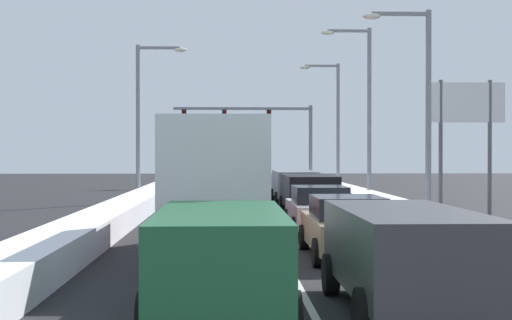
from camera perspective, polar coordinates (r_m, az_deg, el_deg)
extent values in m
plane|color=black|center=(26.02, 0.90, -5.12)|extent=(135.03, 135.03, 0.00)
cube|color=silver|center=(31.19, 0.41, -4.17)|extent=(0.14, 57.13, 0.01)
cube|color=white|center=(31.84, 10.00, -3.51)|extent=(1.58, 57.13, 0.64)
cube|color=white|center=(31.38, -9.32, -3.47)|extent=(1.46, 57.13, 0.75)
cube|color=#38383D|center=(12.19, 11.28, -6.64)|extent=(1.95, 4.90, 1.25)
cube|color=black|center=(9.85, 14.54, -6.75)|extent=(1.56, 0.06, 0.55)
cube|color=red|center=(9.72, 10.05, -9.07)|extent=(0.20, 0.08, 0.28)
cube|color=red|center=(10.16, 18.79, -8.67)|extent=(0.20, 0.08, 0.28)
cylinder|color=black|center=(13.77, 5.70, -8.64)|extent=(0.25, 0.74, 0.74)
cylinder|color=black|center=(14.15, 13.47, -8.40)|extent=(0.25, 0.74, 0.74)
cylinder|color=black|center=(10.47, 8.27, -11.58)|extent=(0.25, 0.74, 0.74)
cylinder|color=black|center=(10.97, 18.32, -11.04)|extent=(0.25, 0.74, 0.74)
cube|color=#937F60|center=(18.57, 6.89, -5.45)|extent=(1.82, 4.50, 0.70)
cube|color=black|center=(18.37, 6.97, -3.62)|extent=(1.64, 2.20, 0.55)
cube|color=red|center=(16.30, 5.69, -5.86)|extent=(0.24, 0.08, 0.14)
cube|color=red|center=(16.54, 10.47, -5.77)|extent=(0.24, 0.08, 0.14)
cylinder|color=black|center=(20.02, 3.67, -5.87)|extent=(0.22, 0.66, 0.66)
cylinder|color=black|center=(20.28, 8.71, -5.80)|extent=(0.22, 0.66, 0.66)
cylinder|color=black|center=(16.96, 4.72, -7.04)|extent=(0.22, 0.66, 0.66)
cylinder|color=black|center=(17.26, 10.64, -6.91)|extent=(0.22, 0.66, 0.66)
cube|color=#B7BABF|center=(24.11, 4.82, -4.07)|extent=(1.82, 4.50, 0.70)
cube|color=black|center=(23.92, 4.86, -2.65)|extent=(1.64, 2.20, 0.55)
cube|color=red|center=(21.84, 3.70, -4.23)|extent=(0.24, 0.08, 0.14)
cube|color=red|center=(22.02, 7.30, -4.19)|extent=(0.24, 0.08, 0.14)
cylinder|color=black|center=(25.58, 2.41, -4.47)|extent=(0.22, 0.66, 0.66)
cylinder|color=black|center=(25.78, 6.37, -4.44)|extent=(0.22, 0.66, 0.66)
cylinder|color=black|center=(22.50, 3.03, -5.16)|extent=(0.22, 0.66, 0.66)
cylinder|color=black|center=(22.73, 7.52, -5.11)|extent=(0.22, 0.66, 0.66)
cube|color=black|center=(30.42, 4.03, -2.33)|extent=(1.95, 4.90, 1.25)
cube|color=black|center=(28.01, 4.55, -2.01)|extent=(1.56, 0.06, 0.55)
cube|color=red|center=(27.96, 2.96, -2.78)|extent=(0.20, 0.08, 0.28)
cube|color=red|center=(28.14, 6.13, -2.77)|extent=(0.20, 0.08, 0.28)
cylinder|color=black|center=(32.06, 2.01, -3.39)|extent=(0.25, 0.74, 0.74)
cylinder|color=black|center=(32.25, 5.40, -3.37)|extent=(0.25, 0.74, 0.74)
cylinder|color=black|center=(28.68, 2.49, -3.85)|extent=(0.25, 0.74, 0.74)
cylinder|color=black|center=(28.89, 6.28, -3.82)|extent=(0.25, 0.74, 0.74)
cube|color=slate|center=(37.03, 2.95, -1.82)|extent=(1.95, 4.90, 1.25)
cube|color=black|center=(34.62, 3.30, -1.52)|extent=(1.56, 0.06, 0.55)
cube|color=red|center=(34.58, 2.01, -2.15)|extent=(0.20, 0.08, 0.28)
cube|color=red|center=(34.73, 4.58, -2.14)|extent=(0.20, 0.08, 0.28)
cylinder|color=black|center=(38.68, 1.32, -2.71)|extent=(0.25, 0.74, 0.74)
cylinder|color=black|center=(38.84, 4.14, -2.70)|extent=(0.25, 0.74, 0.74)
cylinder|color=black|center=(35.30, 1.65, -3.03)|extent=(0.25, 0.74, 0.74)
cylinder|color=black|center=(35.47, 4.73, -3.01)|extent=(0.25, 0.74, 0.74)
cube|color=#1E5633|center=(11.69, -2.69, -6.94)|extent=(1.95, 4.90, 1.25)
cube|color=black|center=(9.26, -2.86, -7.19)|extent=(1.56, 0.06, 0.55)
cube|color=red|center=(9.37, -7.70, -9.43)|extent=(0.20, 0.08, 0.28)
cube|color=red|center=(9.35, 1.99, -9.45)|extent=(0.20, 0.08, 0.28)
cylinder|color=black|center=(13.51, -6.71, -8.82)|extent=(0.25, 0.74, 0.74)
cylinder|color=black|center=(13.49, 1.50, -8.83)|extent=(0.25, 0.74, 0.74)
cylinder|color=black|center=(10.18, -8.30, -11.92)|extent=(0.25, 0.74, 0.74)
cylinder|color=black|center=(10.16, 2.71, -11.94)|extent=(0.25, 0.74, 0.74)
cube|color=maroon|center=(21.27, -2.93, -2.17)|extent=(2.35, 2.20, 2.00)
cube|color=silver|center=(17.65, -3.10, -1.10)|extent=(2.35, 5.00, 2.60)
cylinder|color=black|center=(21.69, -5.90, -5.03)|extent=(0.28, 0.92, 0.92)
cylinder|color=black|center=(21.66, 0.08, -5.04)|extent=(0.28, 0.92, 0.92)
cylinder|color=black|center=(16.34, -7.17, -6.87)|extent=(0.28, 0.92, 0.92)
cylinder|color=black|center=(16.30, 0.79, -6.88)|extent=(0.28, 0.92, 0.92)
cube|color=maroon|center=(26.38, -2.81, -3.67)|extent=(1.82, 4.50, 0.70)
cube|color=black|center=(26.19, -2.82, -2.37)|extent=(1.64, 2.20, 0.55)
cube|color=red|center=(24.19, -4.52, -3.77)|extent=(0.24, 0.08, 0.14)
cube|color=red|center=(24.17, -1.24, -3.77)|extent=(0.24, 0.08, 0.14)
cylinder|color=black|center=(27.97, -4.60, -4.05)|extent=(0.22, 0.66, 0.66)
cylinder|color=black|center=(27.95, -0.94, -4.05)|extent=(0.22, 0.66, 0.66)
cylinder|color=black|center=(24.88, -4.92, -4.62)|extent=(0.22, 0.66, 0.66)
cylinder|color=black|center=(24.86, -0.80, -4.62)|extent=(0.22, 0.66, 0.66)
cube|color=silver|center=(32.53, -2.57, -2.14)|extent=(1.95, 4.90, 1.25)
cube|color=black|center=(30.11, -2.61, -1.83)|extent=(1.56, 0.06, 0.55)
cube|color=red|center=(30.15, -4.09, -2.54)|extent=(0.20, 0.08, 0.28)
cube|color=red|center=(30.14, -1.13, -2.54)|extent=(0.20, 0.08, 0.28)
cylinder|color=black|center=(34.29, -4.14, -3.13)|extent=(0.25, 0.74, 0.74)
cylinder|color=black|center=(34.27, -0.95, -3.13)|extent=(0.25, 0.74, 0.74)
cylinder|color=black|center=(30.90, -4.37, -3.54)|extent=(0.25, 0.74, 0.74)
cylinder|color=black|center=(30.88, -0.82, -3.54)|extent=(0.25, 0.74, 0.74)
cube|color=navy|center=(39.18, -2.39, -2.29)|extent=(1.82, 4.50, 0.70)
cube|color=black|center=(39.01, -2.39, -1.42)|extent=(1.64, 2.20, 0.55)
cube|color=red|center=(36.99, -3.48, -2.27)|extent=(0.24, 0.08, 0.14)
cube|color=red|center=(36.98, -1.33, -2.27)|extent=(0.24, 0.08, 0.14)
cylinder|color=black|center=(40.76, -3.63, -2.61)|extent=(0.22, 0.66, 0.66)
cylinder|color=black|center=(40.75, -1.12, -2.61)|extent=(0.22, 0.66, 0.66)
cylinder|color=black|center=(37.67, -3.76, -2.86)|extent=(0.22, 0.66, 0.66)
cylinder|color=black|center=(37.66, -1.04, -2.86)|extent=(0.22, 0.66, 0.66)
cylinder|color=slate|center=(57.37, 4.18, 1.07)|extent=(0.28, 0.28, 6.20)
cube|color=slate|center=(57.13, -1.05, 3.94)|extent=(10.46, 0.20, 0.20)
cube|color=black|center=(57.17, 0.99, 3.36)|extent=(0.34, 0.34, 0.95)
sphere|color=#4C0A0A|center=(57.00, 1.00, 3.65)|extent=(0.22, 0.22, 0.22)
sphere|color=#F2AD14|center=(56.99, 1.00, 3.37)|extent=(0.22, 0.22, 0.22)
sphere|color=#0C3819|center=(56.97, 1.00, 3.08)|extent=(0.22, 0.22, 0.22)
cube|color=black|center=(57.09, -2.43, 3.36)|extent=(0.34, 0.34, 0.95)
sphere|color=#4C0A0A|center=(56.92, -2.43, 3.66)|extent=(0.22, 0.22, 0.22)
sphere|color=#F2AD14|center=(56.91, -2.43, 3.37)|extent=(0.22, 0.22, 0.22)
sphere|color=#0C3819|center=(56.89, -2.43, 3.08)|extent=(0.22, 0.22, 0.22)
cube|color=black|center=(57.20, -5.50, 3.35)|extent=(0.34, 0.34, 0.95)
sphere|color=#4C0A0A|center=(57.02, -5.51, 3.65)|extent=(0.22, 0.22, 0.22)
sphere|color=#F2AD14|center=(57.01, -5.51, 3.36)|extent=(0.22, 0.22, 0.22)
sphere|color=#0C3819|center=(57.00, -5.51, 3.08)|extent=(0.22, 0.22, 0.22)
cylinder|color=gray|center=(29.51, 13.00, 3.36)|extent=(0.22, 0.22, 8.05)
cube|color=gray|center=(29.69, 10.92, 10.87)|extent=(2.20, 0.14, 0.14)
ellipsoid|color=#EAE5C6|center=(29.45, 8.80, 10.76)|extent=(0.70, 0.36, 0.24)
cylinder|color=gray|center=(39.58, 8.62, 3.40)|extent=(0.22, 0.22, 9.08)
cube|color=gray|center=(39.85, 7.06, 9.73)|extent=(2.20, 0.14, 0.14)
ellipsoid|color=#EAE5C6|center=(39.68, 5.47, 9.63)|extent=(0.70, 0.36, 0.24)
cylinder|color=gray|center=(49.79, 6.27, 2.46)|extent=(0.22, 0.22, 8.47)
cube|color=gray|center=(49.94, 5.01, 7.15)|extent=(2.20, 0.14, 0.14)
ellipsoid|color=#EAE5C6|center=(49.81, 3.75, 7.05)|extent=(0.70, 0.36, 0.24)
cylinder|color=gray|center=(39.50, -8.97, 2.76)|extent=(0.22, 0.22, 8.20)
cube|color=gray|center=(39.74, -7.39, 8.46)|extent=(2.20, 0.14, 0.14)
ellipsoid|color=#EAE5C6|center=(39.64, -5.79, 8.34)|extent=(0.70, 0.36, 0.24)
cylinder|color=#59595B|center=(30.97, 13.88, 0.86)|extent=(0.16, 0.16, 5.50)
cylinder|color=#59595B|center=(31.58, 17.37, 0.85)|extent=(0.16, 0.16, 5.50)
cube|color=white|center=(31.33, 15.65, 4.24)|extent=(3.20, 0.12, 1.60)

